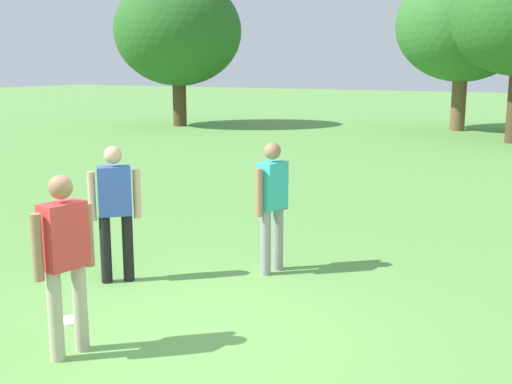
% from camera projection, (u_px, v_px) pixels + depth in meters
% --- Properties ---
extents(ground_plane, '(120.00, 120.00, 0.00)m').
position_uv_depth(ground_plane, '(193.00, 339.00, 6.06)').
color(ground_plane, '#609947').
extents(person_thrower, '(0.28, 0.60, 1.64)m').
position_uv_depth(person_thrower, '(272.00, 199.00, 7.86)').
color(person_thrower, gray).
rests_on(person_thrower, ground).
extents(person_catcher, '(0.28, 0.60, 1.64)m').
position_uv_depth(person_catcher, '(65.00, 254.00, 5.56)').
color(person_catcher, '#B7AD93').
rests_on(person_catcher, ground).
extents(person_bystander, '(0.46, 0.45, 1.64)m').
position_uv_depth(person_bystander, '(115.00, 205.00, 7.51)').
color(person_bystander, black).
rests_on(person_bystander, ground).
extents(frisbee, '(0.26, 0.26, 0.03)m').
position_uv_depth(frisbee, '(70.00, 320.00, 6.48)').
color(frisbee, white).
rests_on(frisbee, ground).
extents(tree_tall_left, '(5.31, 5.31, 6.21)m').
position_uv_depth(tree_tall_left, '(178.00, 32.00, 26.63)').
color(tree_tall_left, '#4C3823').
rests_on(tree_tall_left, ground).
extents(tree_broad_center, '(5.17, 5.17, 6.31)m').
position_uv_depth(tree_broad_center, '(463.00, 25.00, 24.70)').
color(tree_broad_center, brown).
rests_on(tree_broad_center, ground).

